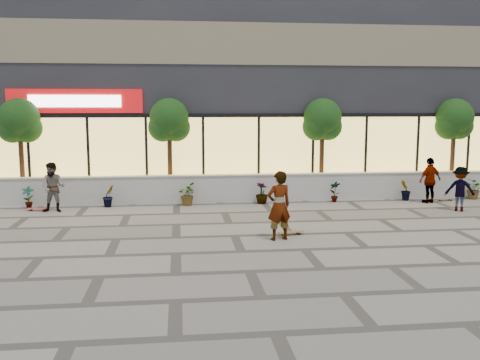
{
  "coord_description": "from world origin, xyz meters",
  "views": [
    {
      "loc": [
        -3.16,
        -12.97,
        3.67
      ],
      "look_at": [
        -1.24,
        3.67,
        1.3
      ],
      "focal_mm": 40.0,
      "sensor_mm": 36.0,
      "label": 1
    }
  ],
  "objects": [
    {
      "name": "skater_right_far",
      "position": [
        6.5,
        4.28,
        0.77
      ],
      "size": [
        1.15,
        0.98,
        1.55
      ],
      "primitive_type": "imported",
      "rotation": [
        0.0,
        0.0,
        2.65
      ],
      "color": "maroon",
      "rests_on": "ground"
    },
    {
      "name": "shrub_b",
      "position": [
        -5.7,
        6.45,
        0.41
      ],
      "size": [
        0.57,
        0.57,
        0.81
      ],
      "primitive_type": "imported",
      "rotation": [
        0.0,
        0.0,
        0.82
      ],
      "color": "#173310",
      "rests_on": "ground"
    },
    {
      "name": "skater_right_near",
      "position": [
        6.18,
        5.88,
        0.86
      ],
      "size": [
        1.09,
        0.73,
        1.72
      ],
      "primitive_type": "imported",
      "rotation": [
        0.0,
        0.0,
        3.48
      ],
      "color": "silver",
      "rests_on": "ground"
    },
    {
      "name": "shrub_g",
      "position": [
        8.3,
        6.45,
        0.41
      ],
      "size": [
        0.77,
        0.84,
        0.81
      ],
      "primitive_type": "imported",
      "rotation": [
        0.0,
        0.0,
        4.92
      ],
      "color": "#173310",
      "rests_on": "ground"
    },
    {
      "name": "tree_mideast",
      "position": [
        2.5,
        7.7,
        2.99
      ],
      "size": [
        1.6,
        1.5,
        3.92
      ],
      "color": "#4D291B",
      "rests_on": "ground"
    },
    {
      "name": "shrub_d",
      "position": [
        -0.1,
        6.45,
        0.41
      ],
      "size": [
        0.64,
        0.64,
        0.81
      ],
      "primitive_type": "imported",
      "rotation": [
        0.0,
        0.0,
        2.46
      ],
      "color": "#173310",
      "rests_on": "ground"
    },
    {
      "name": "planter_wall",
      "position": [
        0.0,
        7.0,
        0.52
      ],
      "size": [
        22.0,
        0.42,
        1.04
      ],
      "color": "silver",
      "rests_on": "ground"
    },
    {
      "name": "retail_building",
      "position": [
        -0.0,
        12.49,
        4.25
      ],
      "size": [
        24.0,
        9.17,
        8.5
      ],
      "color": "#28272D",
      "rests_on": "ground"
    },
    {
      "name": "skateboard_left",
      "position": [
        -8.08,
        5.98,
        0.07
      ],
      "size": [
        0.76,
        0.27,
        0.09
      ],
      "rotation": [
        0.0,
        0.0,
        -0.11
      ],
      "color": "red",
      "rests_on": "ground"
    },
    {
      "name": "shrub_f",
      "position": [
        5.5,
        6.45,
        0.41
      ],
      "size": [
        0.55,
        0.57,
        0.81
      ],
      "primitive_type": "imported",
      "rotation": [
        0.0,
        0.0,
        4.1
      ],
      "color": "#173310",
      "rests_on": "ground"
    },
    {
      "name": "shrub_e",
      "position": [
        2.7,
        6.45,
        0.41
      ],
      "size": [
        0.46,
        0.35,
        0.81
      ],
      "primitive_type": "imported",
      "rotation": [
        0.0,
        0.0,
        3.28
      ],
      "color": "#173310",
      "rests_on": "ground"
    },
    {
      "name": "skater_left",
      "position": [
        -7.45,
        5.7,
        0.86
      ],
      "size": [
        0.9,
        0.73,
        1.72
      ],
      "primitive_type": "imported",
      "rotation": [
        0.0,
        0.0,
        -0.11
      ],
      "color": "#958860",
      "rests_on": "ground"
    },
    {
      "name": "skater_center",
      "position": [
        -0.48,
        1.06,
        0.95
      ],
      "size": [
        0.79,
        0.63,
        1.9
      ],
      "primitive_type": "imported",
      "rotation": [
        0.0,
        0.0,
        3.42
      ],
      "color": "white",
      "rests_on": "ground"
    },
    {
      "name": "tree_east",
      "position": [
        8.0,
        7.7,
        2.99
      ],
      "size": [
        1.6,
        1.5,
        3.92
      ],
      "color": "#4D291B",
      "rests_on": "ground"
    },
    {
      "name": "ground",
      "position": [
        0.0,
        0.0,
        0.0
      ],
      "size": [
        80.0,
        80.0,
        0.0
      ],
      "primitive_type": "plane",
      "color": "gray",
      "rests_on": "ground"
    },
    {
      "name": "tree_midwest",
      "position": [
        -3.5,
        7.7,
        2.99
      ],
      "size": [
        1.6,
        1.5,
        3.92
      ],
      "color": "#4D291B",
      "rests_on": "ground"
    },
    {
      "name": "shrub_c",
      "position": [
        -2.9,
        6.45,
        0.41
      ],
      "size": [
        0.68,
        0.77,
        0.81
      ],
      "primitive_type": "imported",
      "rotation": [
        0.0,
        0.0,
        1.64
      ],
      "color": "#173310",
      "rests_on": "ground"
    },
    {
      "name": "shrub_a",
      "position": [
        -8.5,
        6.45,
        0.41
      ],
      "size": [
        0.43,
        0.29,
        0.81
      ],
      "primitive_type": "imported",
      "color": "#173310",
      "rests_on": "ground"
    },
    {
      "name": "tree_west",
      "position": [
        -9.0,
        7.7,
        2.99
      ],
      "size": [
        1.6,
        1.5,
        3.92
      ],
      "color": "#4D291B",
      "rests_on": "ground"
    },
    {
      "name": "skateboard_right_near",
      "position": [
        7.0,
        6.2,
        0.07
      ],
      "size": [
        0.73,
        0.3,
        0.09
      ],
      "rotation": [
        0.0,
        0.0,
        0.16
      ],
      "color": "brown",
      "rests_on": "ground"
    },
    {
      "name": "skateboard_center",
      "position": [
        -0.03,
        1.55,
        0.08
      ],
      "size": [
        0.8,
        0.41,
        0.09
      ],
      "rotation": [
        0.0,
        0.0,
        0.28
      ],
      "color": "brown",
      "rests_on": "ground"
    }
  ]
}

